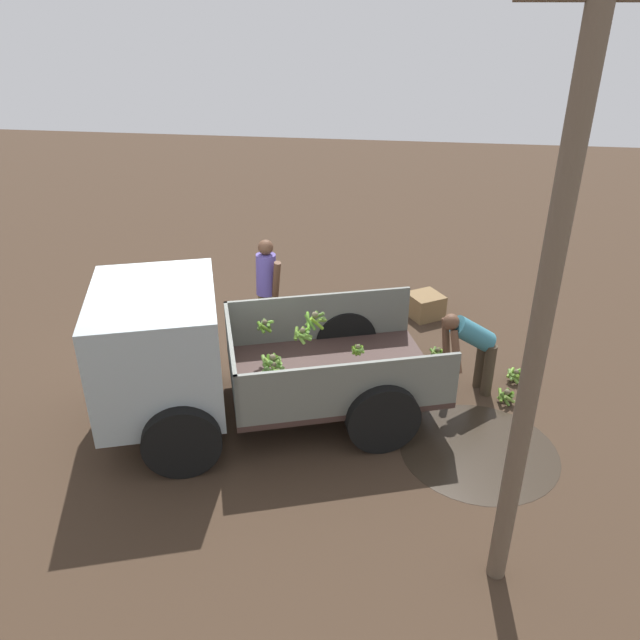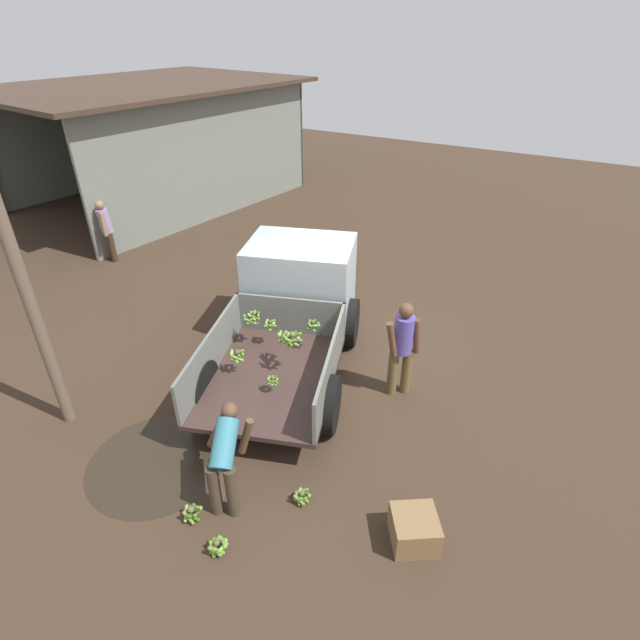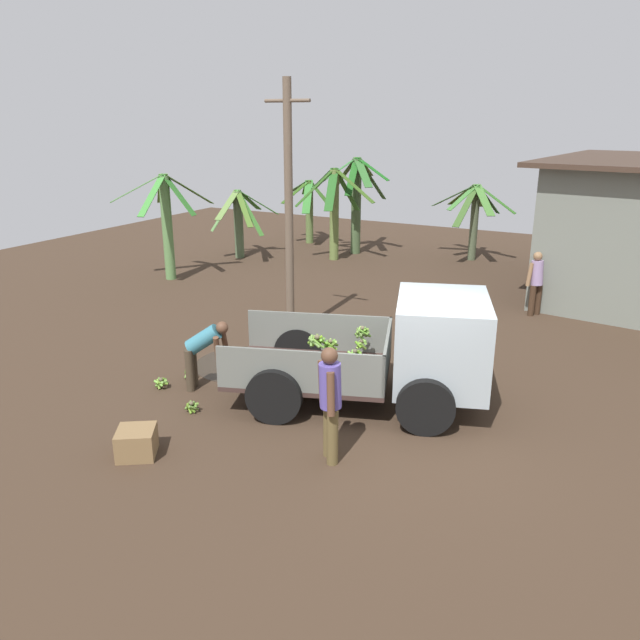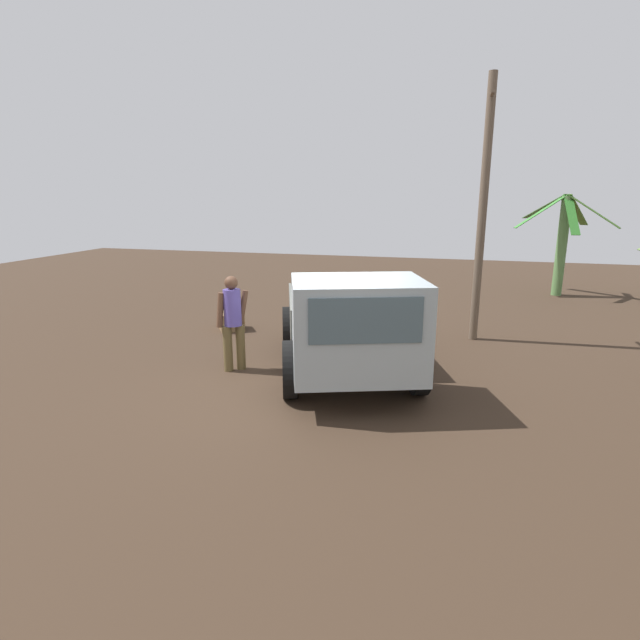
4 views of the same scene
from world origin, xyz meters
name	(u,v)px [view 1 (image 1 of 4)]	position (x,y,z in m)	size (l,w,h in m)	color
ground	(199,392)	(0.00, 0.00, 0.00)	(36.00, 36.00, 0.00)	#3B2B1F
mud_patch_0	(478,450)	(-3.82, 0.74, 0.00)	(1.94, 1.94, 0.01)	#2C231A
cargo_truck	(196,353)	(-0.25, 0.61, 1.01)	(4.67, 3.24, 1.89)	#3C2A26
utility_pole	(542,318)	(-3.83, 2.59, 2.78)	(1.04, 0.18, 5.42)	brown
person_foreground_visitor	(267,286)	(-0.65, -1.64, 0.95)	(0.52, 0.52, 1.72)	brown
person_worker_loading	(472,345)	(-3.75, -0.55, 0.77)	(0.81, 0.79, 1.28)	#403426
banana_bunch_on_ground_0	(437,353)	(-3.35, -1.41, 0.11)	(0.24, 0.24, 0.20)	brown
banana_bunch_on_ground_1	(515,375)	(-4.46, -0.92, 0.12)	(0.25, 0.25, 0.21)	brown
banana_bunch_on_ground_2	(506,396)	(-4.26, -0.35, 0.12)	(0.25, 0.25, 0.22)	brown
wooden_crate_0	(425,305)	(-3.16, -2.86, 0.20)	(0.54, 0.54, 0.41)	brown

